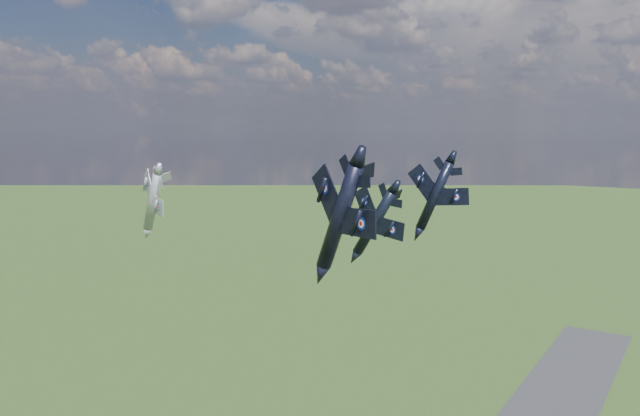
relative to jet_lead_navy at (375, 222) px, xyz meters
The scene contains 4 objects.
jet_lead_navy is the anchor object (origin of this frame).
jet_right_navy 25.41m from the jet_lead_navy, 69.56° to the right, with size 10.45×14.57×3.02m, color black, non-canonical shape.
jet_high_navy 9.90m from the jet_lead_navy, 59.19° to the left, with size 9.81×13.67×2.83m, color black, non-canonical shape.
jet_left_silver 32.84m from the jet_lead_navy, 165.77° to the right, with size 9.99×13.93×2.88m, color gray, non-canonical shape.
Camera 1 is at (40.87, -51.01, 92.82)m, focal length 35.00 mm.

